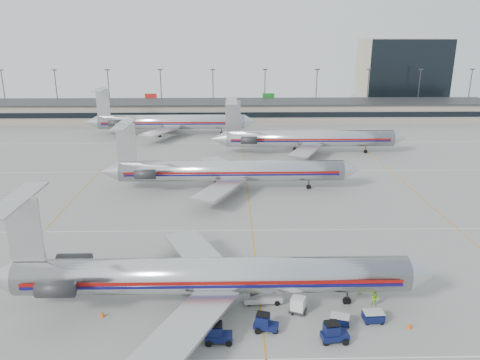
{
  "coord_description": "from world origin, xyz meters",
  "views": [
    {
      "loc": [
        -2.99,
        -52.14,
        27.31
      ],
      "look_at": [
        -1.52,
        19.88,
        4.5
      ],
      "focal_mm": 35.0,
      "sensor_mm": 36.0,
      "label": 1
    }
  ],
  "objects_px": {
    "jet_second_row": "(226,171)",
    "tug_center": "(265,323)",
    "belt_loader": "(264,297)",
    "uld_container": "(298,305)",
    "jet_foreground": "(204,275)"
  },
  "relations": [
    {
      "from": "jet_foreground",
      "to": "tug_center",
      "type": "bearing_deg",
      "value": -36.68
    },
    {
      "from": "uld_container",
      "to": "tug_center",
      "type": "bearing_deg",
      "value": -117.35
    },
    {
      "from": "tug_center",
      "to": "uld_container",
      "type": "relative_size",
      "value": 1.27
    },
    {
      "from": "jet_second_row",
      "to": "tug_center",
      "type": "distance_m",
      "value": 42.64
    },
    {
      "from": "tug_center",
      "to": "belt_loader",
      "type": "relative_size",
      "value": 0.52
    },
    {
      "from": "jet_foreground",
      "to": "belt_loader",
      "type": "relative_size",
      "value": 9.58
    },
    {
      "from": "tug_center",
      "to": "uld_container",
      "type": "distance_m",
      "value": 4.71
    },
    {
      "from": "tug_center",
      "to": "jet_foreground",
      "type": "bearing_deg",
      "value": 159.83
    },
    {
      "from": "jet_second_row",
      "to": "tug_center",
      "type": "height_order",
      "value": "jet_second_row"
    },
    {
      "from": "belt_loader",
      "to": "jet_foreground",
      "type": "bearing_deg",
      "value": -179.93
    },
    {
      "from": "jet_foreground",
      "to": "uld_container",
      "type": "distance_m",
      "value": 10.09
    },
    {
      "from": "tug_center",
      "to": "uld_container",
      "type": "height_order",
      "value": "tug_center"
    },
    {
      "from": "tug_center",
      "to": "belt_loader",
      "type": "distance_m",
      "value": 4.9
    },
    {
      "from": "jet_foreground",
      "to": "jet_second_row",
      "type": "height_order",
      "value": "jet_second_row"
    },
    {
      "from": "uld_container",
      "to": "belt_loader",
      "type": "distance_m",
      "value": 3.86
    }
  ]
}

